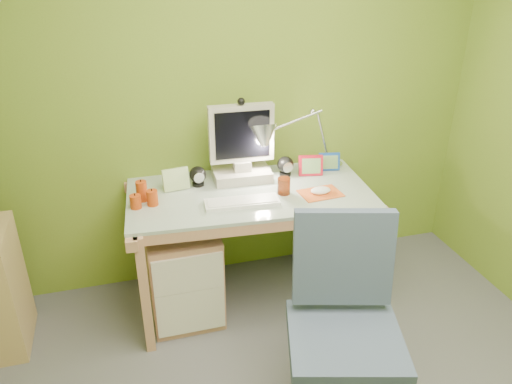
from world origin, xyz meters
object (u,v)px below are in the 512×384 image
object	(u,v)px
desk_lamp	(314,126)
radiator	(338,231)
desk	(250,246)
task_chair	(345,338)
monitor	(241,134)

from	to	relation	value
desk_lamp	radiator	size ratio (longest dim) A/B	1.44
desk	desk_lamp	world-z (taller)	desk_lamp
desk_lamp	task_chair	xyz separation A→B (m)	(-0.30, -1.19, -0.54)
monitor	task_chair	xyz separation A→B (m)	(0.15, -1.19, -0.53)
monitor	desk_lamp	xyz separation A→B (m)	(0.45, 0.00, 0.01)
desk	radiator	distance (m)	0.78
task_chair	desk_lamp	bearing A→B (deg)	91.82
monitor	desk	bearing A→B (deg)	-87.65
monitor	radiator	distance (m)	1.09
monitor	task_chair	world-z (taller)	monitor
desk	monitor	world-z (taller)	monitor
desk	monitor	size ratio (longest dim) A/B	2.42
desk_lamp	radiator	xyz separation A→B (m)	(0.27, 0.09, -0.83)
desk_lamp	radiator	bearing A→B (deg)	26.61
desk	monitor	bearing A→B (deg)	94.03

